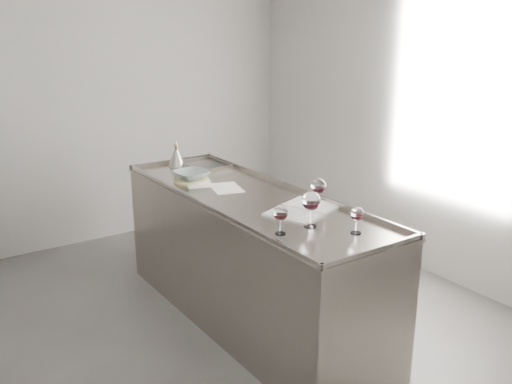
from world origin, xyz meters
TOP-DOWN VIEW (x-y plane):
  - room_shell at (0.00, 0.00)m, footprint 4.54×5.04m
  - counter at (0.50, 0.30)m, footprint 0.77×2.42m
  - wine_glass_left at (0.26, -0.39)m, footprint 0.09×0.09m
  - wine_glass_middle at (0.47, -0.39)m, footprint 0.11×0.11m
  - wine_glass_right at (0.75, -0.14)m, footprint 0.10×0.10m
  - wine_glass_small at (0.62, -0.62)m, footprint 0.08×0.08m
  - notebook at (0.62, -0.14)m, footprint 0.55×0.46m
  - loose_paper_top at (0.48, 0.57)m, footprint 0.27×0.34m
  - loose_paper_under at (0.37, 0.79)m, footprint 0.27×0.31m
  - trivet at (0.36, 0.87)m, footprint 0.34×0.34m
  - ceramic_bowl at (0.36, 0.87)m, footprint 0.28×0.28m
  - wine_funnel at (0.49, 1.38)m, footprint 0.15×0.15m

SIDE VIEW (x-z plane):
  - counter at x=0.50m, z-range -0.01..0.96m
  - loose_paper_top at x=0.48m, z-range 0.94..0.94m
  - loose_paper_under at x=0.37m, z-range 0.94..0.94m
  - notebook at x=0.62m, z-range 0.94..0.96m
  - trivet at x=0.36m, z-range 0.94..0.96m
  - ceramic_bowl at x=0.36m, z-range 0.96..1.02m
  - wine_funnel at x=0.49m, z-range 0.90..1.12m
  - wine_glass_small at x=0.62m, z-range 0.97..1.13m
  - wine_glass_left at x=0.26m, z-range 0.98..1.15m
  - wine_glass_right at x=0.75m, z-range 0.98..1.18m
  - wine_glass_middle at x=0.47m, z-range 0.99..1.21m
  - room_shell at x=0.00m, z-range -0.02..2.82m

